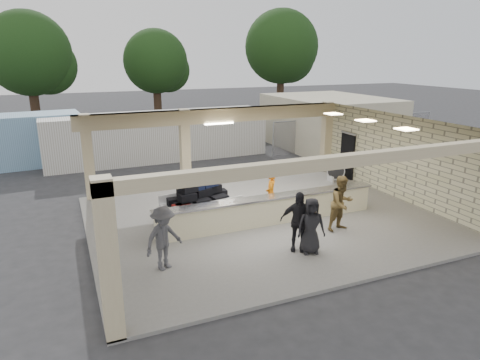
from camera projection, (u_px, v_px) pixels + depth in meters
name	position (u px, v px, depth m)	size (l,w,h in m)	color
ground	(263.00, 221.00, 15.43)	(120.00, 120.00, 0.00)	#2B2B2E
pavilion	(261.00, 179.00, 15.71)	(12.01, 10.00, 3.55)	slate
baggage_counter	(270.00, 210.00, 14.82)	(8.20, 0.58, 0.98)	beige
luggage_cart	(199.00, 199.00, 14.88)	(2.72, 1.95, 1.46)	silver
drum_fan	(336.00, 171.00, 19.81)	(0.84, 0.69, 0.92)	silver
baggage_handler	(271.00, 193.00, 15.60)	(0.58, 0.32, 1.60)	orange
passenger_a	(342.00, 203.00, 14.12)	(0.91, 0.40, 1.87)	brown
passenger_b	(298.00, 221.00, 12.65)	(1.08, 0.39, 1.84)	black
passenger_c	(164.00, 238.00, 11.53)	(1.16, 0.41, 1.79)	#47474C
passenger_d	(311.00, 226.00, 12.51)	(0.83, 0.34, 1.69)	black
car_white_a	(308.00, 130.00, 29.52)	(2.52, 5.31, 1.52)	silver
car_white_b	(328.00, 127.00, 31.12)	(1.61, 4.33, 1.37)	silver
car_dark	(249.00, 128.00, 30.24)	(1.61, 4.56, 1.52)	black
container_white	(159.00, 136.00, 24.14)	(12.28, 2.46, 2.66)	silver
fence	(357.00, 132.00, 27.20)	(12.06, 0.06, 2.03)	gray
tree_left	(33.00, 57.00, 32.31)	(6.60, 6.30, 9.00)	#382619
tree_mid	(159.00, 64.00, 38.00)	(6.00, 5.60, 8.00)	#382619
tree_right	(283.00, 50.00, 41.26)	(7.20, 7.00, 10.00)	#382619
adjacent_building	(329.00, 122.00, 27.37)	(6.00, 8.00, 3.20)	beige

